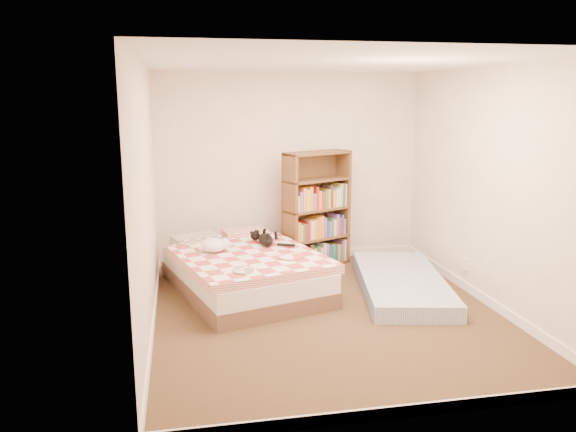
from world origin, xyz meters
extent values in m
cube|color=#3E271A|center=(0.00, 0.00, 0.00)|extent=(3.50, 4.00, 0.01)
cube|color=white|center=(0.00, 0.00, 2.50)|extent=(3.50, 4.00, 0.01)
cube|color=#F7E5D0|center=(0.00, 2.00, 1.25)|extent=(3.50, 0.01, 2.50)
cube|color=#F7E5D0|center=(0.00, -2.00, 1.25)|extent=(3.50, 0.01, 2.50)
cube|color=#F7E5D0|center=(-1.75, 0.00, 1.25)|extent=(0.01, 4.00, 2.50)
cube|color=#F7E5D0|center=(1.75, 0.00, 1.25)|extent=(0.01, 4.00, 2.50)
cube|color=white|center=(0.00, 1.99, 0.05)|extent=(3.50, 0.02, 0.10)
cube|color=white|center=(0.00, -1.99, 0.05)|extent=(3.50, 0.02, 0.10)
cube|color=white|center=(-1.74, 0.00, 0.05)|extent=(0.02, 4.00, 0.10)
cube|color=white|center=(1.74, 0.00, 0.05)|extent=(0.02, 4.00, 0.10)
cube|color=white|center=(1.74, 0.40, 0.30)|extent=(0.03, 0.09, 0.13)
cube|color=brown|center=(-0.76, 0.80, 0.09)|extent=(1.89, 2.29, 0.18)
cube|color=silver|center=(-0.76, 0.80, 0.28)|extent=(1.85, 2.25, 0.20)
cube|color=#B54643|center=(-0.76, 0.80, 0.43)|extent=(1.85, 1.97, 0.10)
cube|color=gray|center=(-1.08, 1.55, 0.46)|extent=(0.62, 0.49, 0.15)
cube|color=#B54643|center=(-0.43, 1.55, 0.46)|extent=(0.62, 0.49, 0.15)
cube|color=#522E1C|center=(-0.14, 1.63, 0.75)|extent=(0.16, 0.29, 1.50)
cube|color=#522E1C|center=(0.72, 1.63, 0.75)|extent=(0.16, 0.29, 1.50)
cube|color=#522E1C|center=(0.29, 1.77, 0.75)|extent=(0.83, 0.39, 1.50)
cube|color=#522E1C|center=(0.29, 1.63, 0.02)|extent=(0.95, 0.64, 0.03)
cube|color=#522E1C|center=(0.29, 1.63, 0.76)|extent=(0.95, 0.64, 0.03)
cube|color=#522E1C|center=(0.29, 1.63, 1.48)|extent=(0.95, 0.64, 0.03)
cube|color=#6A80B1|center=(1.01, 0.49, 0.09)|extent=(1.28, 2.14, 0.18)
ellipsoid|color=black|center=(-0.47, 1.04, 0.54)|extent=(0.33, 0.41, 0.12)
sphere|color=black|center=(-0.47, 1.24, 0.55)|extent=(0.16, 0.16, 0.12)
cone|color=black|center=(-0.51, 1.27, 0.60)|extent=(0.05, 0.05, 0.04)
cone|color=black|center=(-0.44, 1.27, 0.60)|extent=(0.05, 0.05, 0.04)
cylinder|color=black|center=(-0.38, 0.79, 0.51)|extent=(0.14, 0.20, 0.04)
ellipsoid|color=white|center=(-1.10, 0.85, 0.55)|extent=(0.42, 0.42, 0.15)
sphere|color=white|center=(-1.01, 0.75, 0.57)|extent=(0.17, 0.17, 0.12)
sphere|color=white|center=(-0.97, 0.71, 0.55)|extent=(0.08, 0.08, 0.05)
sphere|color=white|center=(-1.23, 0.91, 0.53)|extent=(0.10, 0.10, 0.07)
camera|label=1|loc=(-1.42, -5.29, 2.18)|focal=35.00mm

